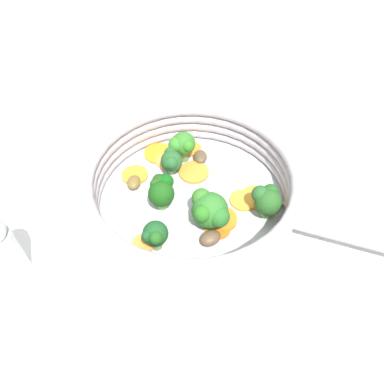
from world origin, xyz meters
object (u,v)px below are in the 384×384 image
(mushroom_piece_0, at_px, (200,157))
(salt_shaker, at_px, (1,249))
(carrot_slice_3, at_px, (256,197))
(skillet, at_px, (192,202))
(mushroom_piece_2, at_px, (210,238))
(broccoli_floret_4, at_px, (171,161))
(carrot_slice_9, at_px, (191,149))
(broccoli_floret_3, at_px, (183,145))
(carrot_slice_5, at_px, (222,219))
(mushroom_piece_1, at_px, (134,182))
(carrot_slice_2, at_px, (195,172))
(carrot_slice_10, at_px, (168,161))
(broccoli_floret_1, at_px, (267,200))
(broccoli_floret_0, at_px, (161,191))
(broccoli_floret_2, at_px, (155,235))
(carrot_slice_6, at_px, (243,201))
(carrot_slice_0, at_px, (135,175))
(carrot_slice_4, at_px, (218,228))
(broccoli_floret_5, at_px, (210,210))
(carrot_slice_7, at_px, (159,153))
(carrot_slice_8, at_px, (266,199))
(carrot_slice_1, at_px, (143,244))

(mushroom_piece_0, distance_m, salt_shaker, 0.30)
(salt_shaker, bearing_deg, carrot_slice_3, -157.78)
(skillet, distance_m, mushroom_piece_2, 0.07)
(broccoli_floret_4, bearing_deg, carrot_slice_9, -117.31)
(carrot_slice_9, bearing_deg, skillet, 93.92)
(broccoli_floret_3, relative_size, broccoli_floret_4, 1.20)
(carrot_slice_5, distance_m, mushroom_piece_1, 0.14)
(salt_shaker, bearing_deg, carrot_slice_9, -133.27)
(carrot_slice_2, xyz_separation_m, carrot_slice_10, (0.04, -0.02, -0.00))
(carrot_slice_9, distance_m, carrot_slice_10, 0.04)
(broccoli_floret_1, distance_m, mushroom_piece_1, 0.19)
(carrot_slice_2, relative_size, carrot_slice_10, 1.14)
(carrot_slice_5, bearing_deg, broccoli_floret_0, -15.19)
(carrot_slice_10, bearing_deg, broccoli_floret_2, 89.96)
(carrot_slice_5, bearing_deg, salt_shaker, 17.75)
(carrot_slice_3, xyz_separation_m, mushroom_piece_1, (0.17, -0.01, 0.01))
(carrot_slice_6, relative_size, salt_shaker, 0.37)
(carrot_slice_6, relative_size, carrot_slice_10, 0.96)
(carrot_slice_0, height_order, salt_shaker, salt_shaker)
(broccoli_floret_2, distance_m, salt_shaker, 0.17)
(skillet, height_order, salt_shaker, salt_shaker)
(broccoli_floret_0, distance_m, broccoli_floret_2, 0.07)
(carrot_slice_4, xyz_separation_m, carrot_slice_6, (-0.03, -0.05, -0.00))
(carrot_slice_4, relative_size, salt_shaker, 0.34)
(carrot_slice_3, bearing_deg, broccoli_floret_3, -33.44)
(broccoli_floret_0, distance_m, broccoli_floret_5, 0.07)
(carrot_slice_5, height_order, broccoli_floret_3, broccoli_floret_3)
(carrot_slice_5, distance_m, carrot_slice_7, 0.16)
(carrot_slice_3, relative_size, mushroom_piece_2, 1.49)
(broccoli_floret_1, bearing_deg, carrot_slice_7, -34.91)
(broccoli_floret_2, bearing_deg, carrot_slice_8, -148.95)
(carrot_slice_1, height_order, broccoli_floret_2, broccoli_floret_2)
(broccoli_floret_3, bearing_deg, carrot_slice_2, 125.41)
(mushroom_piece_0, bearing_deg, carrot_slice_3, 137.95)
(carrot_slice_4, bearing_deg, mushroom_piece_2, 64.74)
(skillet, relative_size, broccoli_floret_5, 5.26)
(carrot_slice_1, relative_size, carrot_slice_3, 0.69)
(broccoli_floret_5, bearing_deg, mushroom_piece_2, 94.92)
(carrot_slice_1, relative_size, broccoli_floret_5, 0.57)
(carrot_slice_1, relative_size, carrot_slice_4, 0.85)
(broccoli_floret_2, height_order, broccoli_floret_5, broccoli_floret_5)
(broccoli_floret_3, distance_m, mushroom_piece_2, 0.15)
(carrot_slice_1, relative_size, broccoli_floret_1, 0.64)
(skillet, relative_size, mushroom_piece_0, 9.80)
(carrot_slice_6, relative_size, broccoli_floret_0, 0.82)
(carrot_slice_1, xyz_separation_m, broccoli_floret_0, (-0.02, -0.07, 0.03))
(carrot_slice_0, distance_m, carrot_slice_9, 0.10)
(carrot_slice_9, distance_m, broccoli_floret_0, 0.12)
(broccoli_floret_3, height_order, mushroom_piece_0, broccoli_floret_3)
(skillet, xyz_separation_m, broccoli_floret_5, (-0.02, 0.04, 0.03))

